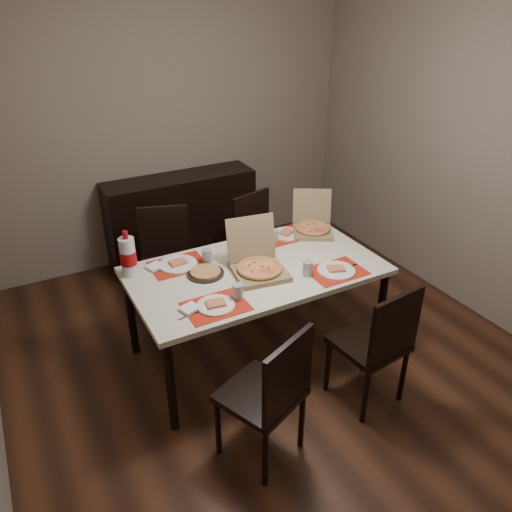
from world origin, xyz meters
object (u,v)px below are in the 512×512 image
chair_near_right (378,342)px  sideboard (182,219)px  dip_bowl (267,254)px  soda_bottle (128,257)px  chair_near_left (270,392)px  chair_far_right (260,240)px  chair_far_left (166,257)px  pizza_box_center (258,265)px  dining_table (256,276)px

chair_near_right → sideboard: bearing=98.3°
dip_bowl → soda_bottle: soda_bottle is taller
chair_near_left → chair_near_right: bearing=4.5°
chair_near_left → chair_far_right: bearing=62.9°
chair_far_left → pizza_box_center: pizza_box_center is taller
pizza_box_center → sideboard: bearing=87.4°
sideboard → chair_near_right: 2.59m
chair_near_left → pizza_box_center: size_ratio=2.08×
chair_far_left → soda_bottle: bearing=-128.0°
dip_bowl → soda_bottle: bearing=168.0°
sideboard → dip_bowl: (0.10, -1.58, 0.32)m
dining_table → soda_bottle: soda_bottle is taller
sideboard → pizza_box_center: bearing=-92.6°
sideboard → chair_far_right: size_ratio=1.61×
pizza_box_center → chair_far_left: bearing=111.5°
dining_table → pizza_box_center: (-0.01, -0.06, 0.12)m
sideboard → soda_bottle: size_ratio=4.42×
chair_near_left → pizza_box_center: pizza_box_center is taller
sideboard → chair_near_left: bearing=-100.1°
dining_table → chair_far_right: size_ratio=1.94×
chair_near_left → pizza_box_center: (0.39, 0.86, 0.30)m
chair_near_left → dip_bowl: chair_near_left is taller
dip_bowl → chair_near_left: bearing=-118.3°
chair_near_right → chair_far_right: same height
chair_near_right → chair_far_right: bearing=88.7°
dining_table → chair_near_left: bearing=-113.8°
chair_near_right → soda_bottle: bearing=136.5°
dining_table → pizza_box_center: size_ratio=4.03×
sideboard → chair_near_left: size_ratio=1.61×
soda_bottle → dip_bowl: bearing=-12.0°
sideboard → chair_near_right: (0.37, -2.56, 0.06)m
chair_near_left → chair_far_left: bearing=89.5°
chair_far_left → pizza_box_center: bearing=-68.5°
chair_far_left → soda_bottle: 0.80m
chair_near_right → pizza_box_center: bearing=119.6°
pizza_box_center → chair_near_left: bearing=-114.3°
sideboard → soda_bottle: bearing=-122.9°
dining_table → chair_near_right: (0.44, -0.85, -0.17)m
sideboard → soda_bottle: soda_bottle is taller
sideboard → chair_far_right: (0.41, -0.91, 0.06)m
chair_near_left → dining_table: bearing=66.2°
chair_near_left → chair_far_left: (0.02, 1.82, 0.00)m
chair_near_right → dip_bowl: size_ratio=7.39×
sideboard → dining_table: bearing=-92.2°
soda_bottle → pizza_box_center: bearing=-26.2°
sideboard → chair_far_left: bearing=-119.1°
chair_near_left → chair_near_right: (0.84, 0.07, 0.00)m
chair_far_left → chair_far_right: 0.87m
chair_near_right → pizza_box_center: pizza_box_center is taller
chair_far_right → soda_bottle: soda_bottle is taller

